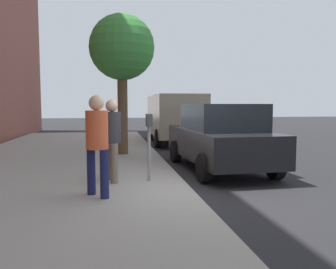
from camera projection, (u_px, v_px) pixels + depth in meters
The scene contains 8 objects.
ground_plane at pixel (189, 193), 6.85m from camera, with size 80.00×80.00×0.00m, color #232326.
sidewalk_slab at pixel (31, 196), 6.35m from camera, with size 28.00×6.00×0.15m, color gray.
parking_meter at pixel (149, 133), 7.20m from camera, with size 0.36×0.12×1.41m.
pedestrian_at_meter at pixel (112, 134), 7.13m from camera, with size 0.52×0.37×1.71m.
pedestrian_bystander at pixel (97, 137), 5.93m from camera, with size 0.45×0.39×1.76m.
parked_sedan_near at pixel (220, 137), 9.17m from camera, with size 4.47×2.11×1.77m.
parked_van_far at pixel (174, 116), 15.75m from camera, with size 5.23×2.19×2.18m.
street_tree at pixel (122, 49), 10.95m from camera, with size 2.09×2.09×4.47m.
Camera 1 is at (-6.57, 1.51, 1.75)m, focal length 36.76 mm.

